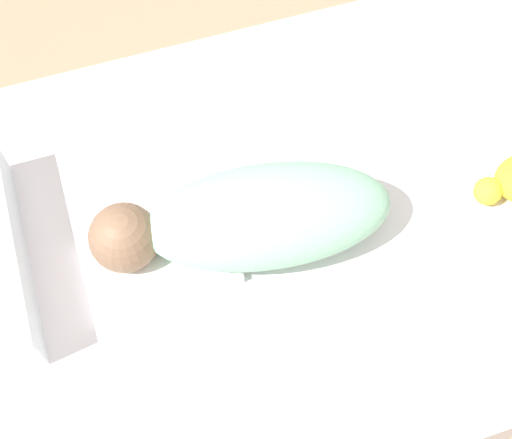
# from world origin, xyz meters

# --- Properties ---
(ground_plane) EXTENTS (12.00, 12.00, 0.00)m
(ground_plane) POSITION_xyz_m (0.00, 0.00, 0.00)
(ground_plane) COLOR #9E8466
(bed_mattress) EXTENTS (1.54, 0.93, 0.15)m
(bed_mattress) POSITION_xyz_m (0.00, 0.00, 0.08)
(bed_mattress) COLOR white
(bed_mattress) RESTS_ON ground_plane
(burp_cloth) EXTENTS (0.26, 0.16, 0.02)m
(burp_cloth) POSITION_xyz_m (0.16, 0.01, 0.16)
(burp_cloth) COLOR white
(burp_cloth) RESTS_ON bed_mattress
(swaddled_baby) EXTENTS (0.53, 0.26, 0.14)m
(swaddled_baby) POSITION_xyz_m (-0.00, 0.01, 0.22)
(swaddled_baby) COLOR #99D6B2
(swaddled_baby) RESTS_ON bed_mattress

